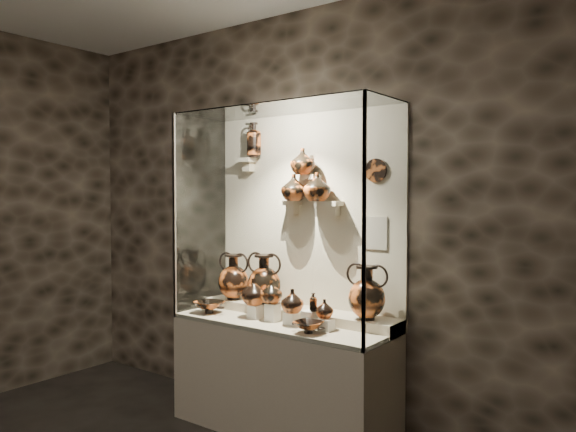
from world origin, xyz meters
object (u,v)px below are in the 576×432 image
object	(u,v)px
lekythos_tall	(254,138)
jug_e	(325,309)
amphora_right	(367,292)
ovoid_vase_c	(317,187)
lekythos_small	(313,301)
amphora_mid	(264,279)
ovoid_vase_a	(294,187)
kylix_left	(210,306)
jug_a	(254,292)
jug_c	(293,301)
amphora_left	(234,277)
jug_b	(272,292)
kylix_right	(309,326)
ovoid_vase_b	(303,161)

from	to	relation	value
lekythos_tall	jug_e	bearing A→B (deg)	-24.65
amphora_right	ovoid_vase_c	xyz separation A→B (m)	(-0.45, 0.05, 0.73)
jug_e	lekythos_small	bearing A→B (deg)	176.91
amphora_mid	ovoid_vase_a	size ratio (longest dim) A/B	1.93
amphora_mid	amphora_right	xyz separation A→B (m)	(0.91, 0.01, -0.01)
kylix_left	lekythos_tall	xyz separation A→B (m)	(0.17, 0.35, 1.34)
lekythos_small	lekythos_tall	bearing A→B (deg)	148.33
jug_a	kylix_left	bearing A→B (deg)	-168.12
ovoid_vase_a	jug_e	bearing A→B (deg)	-4.44
jug_c	ovoid_vase_a	size ratio (longest dim) A/B	0.83
jug_c	lekythos_small	distance (m)	0.18
amphora_right	lekythos_small	bearing A→B (deg)	-142.89
amphora_left	ovoid_vase_c	bearing A→B (deg)	1.97
amphora_left	kylix_left	size ratio (longest dim) A/B	1.30
kylix_left	amphora_left	bearing A→B (deg)	98.80
jug_c	kylix_left	size ratio (longest dim) A/B	0.59
jug_b	ovoid_vase_c	bearing A→B (deg)	34.51
jug_a	amphora_right	bearing A→B (deg)	12.17
jug_b	lekythos_tall	world-z (taller)	lekythos_tall
jug_a	jug_e	distance (m)	0.63
jug_e	jug_a	bearing A→B (deg)	162.36
amphora_mid	jug_a	bearing A→B (deg)	-87.39
kylix_left	amphora_right	bearing A→B (deg)	24.41
jug_c	amphora_mid	bearing A→B (deg)	142.80
amphora_left	kylix_right	distance (m)	1.04
jug_e	kylix_left	distance (m)	1.03
amphora_left	ovoid_vase_b	world-z (taller)	ovoid_vase_b
jug_b	ovoid_vase_b	distance (m)	1.01
jug_b	kylix_right	xyz separation A→B (m)	(0.43, -0.15, -0.17)
amphora_left	kylix_right	size ratio (longest dim) A/B	1.52
jug_e	kylix_right	bearing A→B (deg)	-120.94
amphora_mid	ovoid_vase_c	distance (m)	0.86
ovoid_vase_a	amphora_mid	bearing A→B (deg)	-142.78
amphora_left	ovoid_vase_c	size ratio (longest dim) A/B	1.77
lekythos_small	kylix_right	size ratio (longest dim) A/B	0.59
amphora_mid	ovoid_vase_c	bearing A→B (deg)	-3.91
amphora_right	lekythos_tall	bearing A→B (deg)	-179.61
lekythos_small	lekythos_tall	distance (m)	1.46
kylix_left	ovoid_vase_a	world-z (taller)	ovoid_vase_a
kylix_left	ovoid_vase_a	bearing A→B (deg)	40.69
amphora_left	amphora_right	distance (m)	1.24
jug_e	amphora_left	bearing A→B (deg)	151.47
jug_b	jug_c	bearing A→B (deg)	-14.38
lekythos_tall	ovoid_vase_a	bearing A→B (deg)	-12.30
kylix_left	lekythos_small	bearing A→B (deg)	16.71
jug_b	ovoid_vase_c	size ratio (longest dim) A/B	0.80
jug_a	lekythos_tall	distance (m)	1.25
lekythos_tall	ovoid_vase_a	size ratio (longest dim) A/B	1.55
jug_e	kylix_right	distance (m)	0.18
kylix_right	jug_a	bearing A→B (deg)	147.47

